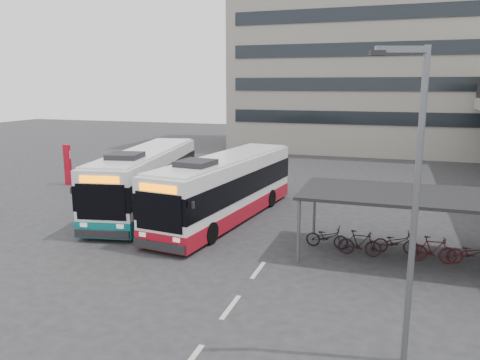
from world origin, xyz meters
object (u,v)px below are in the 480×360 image
(bus_main, at_px, (226,188))
(bus_teal, at_px, (147,179))
(pedestrian, at_px, (150,223))
(lamp_post, at_px, (412,192))

(bus_main, height_order, bus_teal, bus_teal)
(bus_teal, xyz_separation_m, pedestrian, (3.02, -5.15, -0.66))
(lamp_post, bearing_deg, bus_teal, 120.51)
(bus_teal, height_order, lamp_post, lamp_post)
(pedestrian, xyz_separation_m, lamp_post, (9.82, -5.65, 3.27))
(bus_teal, bearing_deg, bus_main, -17.65)
(bus_main, distance_m, pedestrian, 4.88)
(bus_main, height_order, pedestrian, bus_main)
(bus_main, bearing_deg, bus_teal, 179.73)
(pedestrian, bearing_deg, lamp_post, -118.60)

